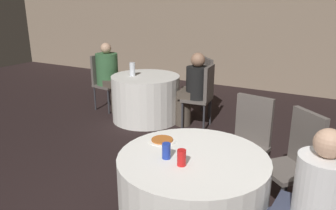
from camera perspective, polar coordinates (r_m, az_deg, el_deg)
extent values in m
cube|color=gray|center=(7.15, 22.43, 12.67)|extent=(16.00, 0.06, 2.80)
cylinder|color=white|center=(2.73, 4.22, -15.81)|extent=(1.17, 1.17, 0.73)
cylinder|color=white|center=(5.32, -3.87, 1.25)|extent=(1.09, 1.09, 0.73)
cube|color=#59514C|center=(3.12, 19.97, -10.61)|extent=(0.56, 0.56, 0.04)
cube|color=#59514C|center=(3.12, 23.06, -5.48)|extent=(0.32, 0.29, 0.50)
cylinder|color=#333338|center=(3.03, 18.97, -16.53)|extent=(0.03, 0.03, 0.42)
cylinder|color=#333338|center=(3.25, 15.22, -13.59)|extent=(0.03, 0.03, 0.42)
cylinder|color=#333338|center=(3.23, 23.89, -14.84)|extent=(0.03, 0.03, 0.42)
cylinder|color=#333338|center=(3.44, 20.00, -12.24)|extent=(0.03, 0.03, 0.42)
cube|color=#59514C|center=(3.39, 13.09, -7.67)|extent=(0.46, 0.46, 0.04)
cube|color=#59514C|center=(3.44, 14.73, -2.52)|extent=(0.38, 0.11, 0.50)
cylinder|color=#333338|center=(3.29, 14.19, -13.08)|extent=(0.03, 0.03, 0.42)
cylinder|color=#333338|center=(3.42, 8.94, -11.48)|extent=(0.03, 0.03, 0.42)
cylinder|color=#333338|center=(3.57, 16.54, -10.73)|extent=(0.03, 0.03, 0.42)
cylinder|color=#333338|center=(3.69, 11.63, -9.36)|extent=(0.03, 0.03, 0.42)
cube|color=#59514C|center=(5.52, 4.99, 2.69)|extent=(0.57, 0.57, 0.04)
cube|color=#59514C|center=(5.52, 6.83, 5.52)|extent=(0.30, 0.31, 0.50)
cylinder|color=#333338|center=(5.37, 3.82, -0.27)|extent=(0.03, 0.03, 0.42)
cylinder|color=#333338|center=(5.68, 2.74, 0.75)|extent=(0.03, 0.03, 0.42)
cylinder|color=#333338|center=(5.49, 7.19, 0.01)|extent=(0.03, 0.03, 0.42)
cylinder|color=#333338|center=(5.79, 5.95, 1.00)|extent=(0.03, 0.03, 0.42)
cube|color=#59514C|center=(5.87, -10.41, 3.39)|extent=(0.45, 0.45, 0.04)
cube|color=#59514C|center=(5.94, -11.76, 6.16)|extent=(0.10, 0.38, 0.50)
cylinder|color=#333338|center=(5.93, -7.96, 1.33)|extent=(0.03, 0.03, 0.42)
cylinder|color=#333338|center=(5.70, -10.32, 0.54)|extent=(0.03, 0.03, 0.42)
cylinder|color=#333338|center=(6.17, -10.25, 1.85)|extent=(0.03, 0.03, 0.42)
cylinder|color=#333338|center=(5.95, -12.60, 1.11)|extent=(0.03, 0.03, 0.42)
cube|color=#59514C|center=(4.98, 5.05, 1.02)|extent=(0.44, 0.44, 0.04)
cube|color=#59514C|center=(4.85, 7.16, 3.84)|extent=(0.09, 0.38, 0.50)
cylinder|color=#333338|center=(4.95, 2.49, -1.86)|extent=(0.03, 0.03, 0.42)
cylinder|color=#333338|center=(5.25, 3.80, -0.71)|extent=(0.03, 0.03, 0.42)
cylinder|color=#333338|center=(4.85, 6.25, -2.38)|extent=(0.03, 0.03, 0.42)
cylinder|color=#333338|center=(5.16, 7.37, -1.17)|extent=(0.03, 0.03, 0.42)
cylinder|color=white|center=(2.32, 25.06, -13.87)|extent=(0.33, 0.33, 0.51)
sphere|color=tan|center=(2.17, 26.24, -6.00)|extent=(0.18, 0.18, 0.18)
cylinder|color=#4C4238|center=(5.11, 2.64, -0.98)|extent=(0.24, 0.24, 0.46)
cube|color=#4C4238|center=(4.99, 3.87, 1.93)|extent=(0.35, 0.35, 0.12)
cylinder|color=black|center=(4.91, 5.13, 3.90)|extent=(0.34, 0.34, 0.48)
sphere|color=#997056|center=(4.84, 5.24, 7.85)|extent=(0.21, 0.21, 0.21)
cylinder|color=#4C4238|center=(5.78, -8.78, 1.05)|extent=(0.24, 0.24, 0.46)
cube|color=#4C4238|center=(5.78, -9.69, 3.91)|extent=(0.36, 0.40, 0.12)
cylinder|color=#38663D|center=(5.81, -10.56, 6.17)|extent=(0.38, 0.38, 0.54)
sphere|color=tan|center=(5.75, -10.77, 9.70)|extent=(0.18, 0.18, 0.18)
cylinder|color=white|center=(2.80, -1.01, -6.22)|extent=(0.24, 0.24, 0.01)
cylinder|color=#B25B23|center=(2.80, -1.01, -6.05)|extent=(0.18, 0.18, 0.01)
cylinder|color=#1E38A5|center=(2.49, -0.29, -7.99)|extent=(0.07, 0.07, 0.12)
cylinder|color=red|center=(2.39, 2.38, -9.16)|extent=(0.07, 0.07, 0.12)
cylinder|color=silver|center=(5.23, -6.21, 6.21)|extent=(0.09, 0.09, 0.21)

